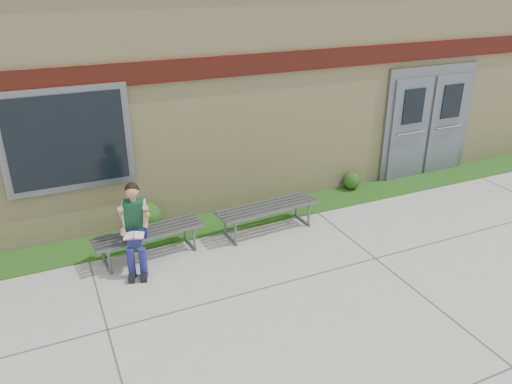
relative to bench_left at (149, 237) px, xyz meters
name	(u,v)px	position (x,y,z in m)	size (l,w,h in m)	color
ground	(338,292)	(2.11, -2.00, -0.33)	(80.00, 80.00, 0.00)	#9E9E99
grass_strip	(259,214)	(2.11, 0.60, -0.32)	(16.00, 0.80, 0.02)	#144713
school_building	(195,65)	(2.11, 3.99, 1.77)	(16.20, 6.22, 4.20)	beige
bench_left	(149,237)	(0.00, 0.00, 0.00)	(1.69, 0.63, 0.43)	slate
bench_right	(268,212)	(2.00, 0.00, 0.02)	(1.77, 0.61, 0.45)	slate
girl	(135,225)	(-0.21, -0.19, 0.33)	(0.50, 0.81, 1.27)	navy
shrub_mid	(147,216)	(0.17, 0.85, -0.07)	(0.47, 0.47, 0.47)	#144713
shrub_east	(351,181)	(4.26, 0.85, -0.14)	(0.34, 0.34, 0.34)	#144713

